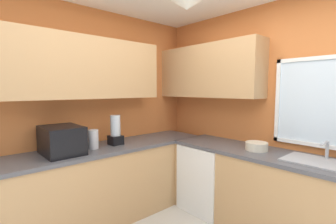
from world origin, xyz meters
name	(u,v)px	position (x,y,z in m)	size (l,w,h in m)	color
room_shell	(167,65)	(-0.77, 0.51, 1.81)	(3.67, 3.37, 2.61)	#D17238
counter_run_left	(94,186)	(-1.47, 0.00, 0.44)	(0.65, 2.98, 0.89)	tan
counter_run_back	(292,201)	(0.21, 1.31, 0.44)	(2.76, 0.65, 0.89)	tan
dishwasher	(209,177)	(-0.81, 1.28, 0.42)	(0.60, 0.60, 0.84)	white
microwave	(62,140)	(-1.47, -0.33, 1.03)	(0.48, 0.36, 0.29)	black
kettle	(93,139)	(-1.45, 0.01, 1.00)	(0.11, 0.11, 0.22)	#B7B7BC
sink_assembly	(321,162)	(0.45, 1.32, 0.90)	(0.61, 0.40, 0.19)	#9EA0A5
bowl	(257,146)	(-0.18, 1.31, 0.93)	(0.24, 0.24, 0.09)	beige
blender_appliance	(116,131)	(-1.47, 0.30, 1.05)	(0.15, 0.15, 0.36)	black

